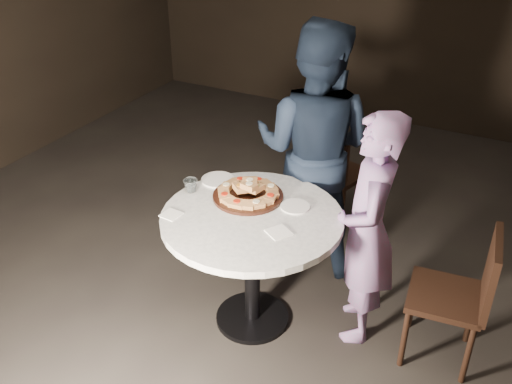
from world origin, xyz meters
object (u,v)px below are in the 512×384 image
water_glass (191,186)px  diner_teal (367,231)px  chair_right (464,291)px  table (252,236)px  chair_far (333,169)px  focaccia_pile (248,191)px  diner_navy (314,149)px  serving_board (248,196)px

water_glass → diner_teal: bearing=9.7°
water_glass → chair_right: 1.71m
table → water_glass: bearing=171.7°
chair_far → water_glass: bearing=84.3°
table → diner_teal: diner_teal is taller
water_glass → diner_teal: diner_teal is taller
focaccia_pile → chair_far: size_ratio=0.46×
water_glass → chair_far: water_glass is taller
focaccia_pile → diner_teal: (0.74, 0.08, -0.11)m
water_glass → diner_navy: 0.91m
chair_far → diner_teal: 1.26m
table → focaccia_pile: (-0.12, 0.17, 0.19)m
water_glass → chair_right: bearing=6.7°
focaccia_pile → water_glass: (-0.35, -0.10, -0.00)m
water_glass → chair_far: (0.48, 1.26, -0.36)m
chair_far → chair_right: size_ratio=0.96×
chair_far → chair_right: (1.18, -1.07, 0.02)m
water_glass → chair_far: size_ratio=0.11×
water_glass → focaccia_pile: bearing=16.4°
table → serving_board: (-0.12, 0.17, 0.16)m
water_glass → diner_navy: diner_navy is taller
chair_far → diner_teal: bearing=134.4°
table → water_glass: water_glass is taller
chair_right → diner_navy: 1.34m
chair_far → table: bearing=104.5°
table → chair_right: 1.24m
focaccia_pile → diner_teal: diner_teal is taller
serving_board → chair_far: size_ratio=0.52×
focaccia_pile → serving_board: bearing=-93.6°
diner_navy → table: bearing=82.5°
chair_right → diner_teal: bearing=-95.2°
focaccia_pile → diner_navy: (0.16, 0.66, 0.04)m
chair_far → focaccia_pile: bearing=98.7°
serving_board → chair_far: chair_far is taller
focaccia_pile → table: bearing=-55.6°
table → focaccia_pile: focaccia_pile is taller
diner_navy → diner_teal: diner_navy is taller
water_glass → chair_right: size_ratio=0.10×
focaccia_pile → diner_teal: bearing=6.5°
focaccia_pile → diner_navy: bearing=76.6°
serving_board → chair_far: (0.13, 1.16, -0.33)m
serving_board → water_glass: bearing=-163.9°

